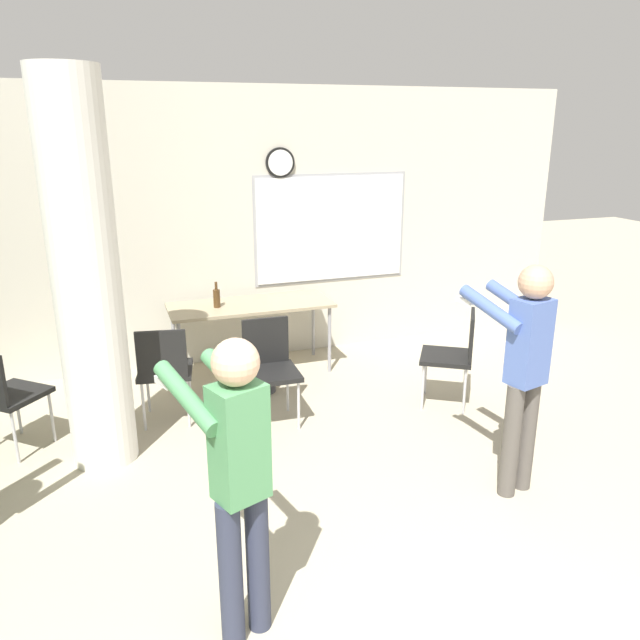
{
  "coord_description": "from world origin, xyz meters",
  "views": [
    {
      "loc": [
        -1.08,
        -1.26,
        2.44
      ],
      "look_at": [
        0.26,
        2.56,
        1.15
      ],
      "focal_mm": 35.0,
      "sensor_mm": 36.0,
      "label": 1
    }
  ],
  "objects": [
    {
      "name": "wall_back",
      "position": [
        0.02,
        5.06,
        1.4
      ],
      "size": [
        8.0,
        0.15,
        2.8
      ],
      "color": "beige",
      "rests_on": "ground_plane"
    },
    {
      "name": "person_playing_front",
      "position": [
        -0.61,
        1.24,
        0.92
      ],
      "size": [
        0.49,
        0.63,
        1.56
      ],
      "color": "#2D3347",
      "rests_on": "ground_plane"
    },
    {
      "name": "bottle_on_table",
      "position": [
        -0.1,
        4.55,
        0.82
      ],
      "size": [
        0.07,
        0.07,
        0.25
      ],
      "color": "#4C3319",
      "rests_on": "folding_table"
    },
    {
      "name": "support_pillar",
      "position": [
        -1.22,
        3.26,
        1.4
      ],
      "size": [
        0.47,
        0.47,
        2.8
      ],
      "color": "silver",
      "rests_on": "ground_plane"
    },
    {
      "name": "person_playing_side",
      "position": [
        1.43,
        1.88,
        0.94
      ],
      "size": [
        0.46,
        0.63,
        1.6
      ],
      "color": "#514C47",
      "rests_on": "ground_plane"
    },
    {
      "name": "folding_table",
      "position": [
        0.23,
        4.56,
        0.67
      ],
      "size": [
        1.6,
        0.63,
        0.72
      ],
      "color": "tan",
      "rests_on": "ground_plane"
    },
    {
      "name": "chair_near_pillar",
      "position": [
        -1.91,
        3.59,
        0.51
      ],
      "size": [
        0.62,
        0.62,
        0.87
      ],
      "color": "black",
      "rests_on": "ground_plane"
    },
    {
      "name": "chair_table_left",
      "position": [
        -0.71,
        3.68,
        0.51
      ],
      "size": [
        0.51,
        0.51,
        0.87
      ],
      "color": "black",
      "rests_on": "ground_plane"
    },
    {
      "name": "chair_mid_room",
      "position": [
        1.75,
        3.21,
        0.51
      ],
      "size": [
        0.61,
        0.61,
        0.87
      ],
      "color": "black",
      "rests_on": "ground_plane"
    },
    {
      "name": "chair_table_front",
      "position": [
        0.13,
        3.47,
        0.51
      ],
      "size": [
        0.45,
        0.45,
        0.87
      ],
      "color": "black",
      "rests_on": "ground_plane"
    },
    {
      "name": "waste_bin",
      "position": [
        0.2,
        4.07,
        0.2
      ],
      "size": [
        0.27,
        0.27,
        0.39
      ],
      "color": "#38383D",
      "rests_on": "ground_plane"
    }
  ]
}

